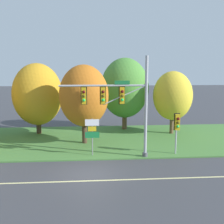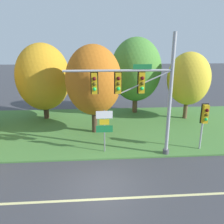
{
  "view_description": "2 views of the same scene",
  "coord_description": "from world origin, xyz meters",
  "px_view_note": "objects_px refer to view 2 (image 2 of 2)",
  "views": [
    {
      "loc": [
        0.18,
        -17.48,
        6.98
      ],
      "look_at": [
        1.87,
        4.39,
        3.33
      ],
      "focal_mm": 45.0,
      "sensor_mm": 36.0,
      "label": 1
    },
    {
      "loc": [
        -0.19,
        -9.82,
        6.88
      ],
      "look_at": [
        0.83,
        4.24,
        2.62
      ],
      "focal_mm": 35.0,
      "sensor_mm": 36.0,
      "label": 2
    }
  ],
  "objects_px": {
    "route_sign_post": "(104,125)",
    "tree_behind_signpost": "(94,81)",
    "pedestrian_signal_near_kerb": "(205,117)",
    "tree_tall_centre": "(188,79)",
    "tree_left_of_mast": "(43,77)",
    "traffic_signal_mast": "(139,90)",
    "tree_mid_verge": "(136,70)"
  },
  "relations": [
    {
      "from": "tree_tall_centre",
      "to": "tree_left_of_mast",
      "type": "bearing_deg",
      "value": 175.72
    },
    {
      "from": "traffic_signal_mast",
      "to": "tree_left_of_mast",
      "type": "height_order",
      "value": "traffic_signal_mast"
    },
    {
      "from": "tree_behind_signpost",
      "to": "tree_tall_centre",
      "type": "height_order",
      "value": "tree_behind_signpost"
    },
    {
      "from": "route_sign_post",
      "to": "tree_behind_signpost",
      "type": "xyz_separation_m",
      "value": [
        -0.67,
        3.6,
        2.35
      ]
    },
    {
      "from": "tree_left_of_mast",
      "to": "tree_mid_verge",
      "type": "distance_m",
      "value": 9.11
    },
    {
      "from": "route_sign_post",
      "to": "tree_behind_signpost",
      "type": "relative_size",
      "value": 0.41
    },
    {
      "from": "tree_mid_verge",
      "to": "traffic_signal_mast",
      "type": "bearing_deg",
      "value": -98.98
    },
    {
      "from": "traffic_signal_mast",
      "to": "tree_behind_signpost",
      "type": "relative_size",
      "value": 1.09
    },
    {
      "from": "route_sign_post",
      "to": "tree_tall_centre",
      "type": "relative_size",
      "value": 0.46
    },
    {
      "from": "traffic_signal_mast",
      "to": "tree_mid_verge",
      "type": "relative_size",
      "value": 0.99
    },
    {
      "from": "pedestrian_signal_near_kerb",
      "to": "tree_behind_signpost",
      "type": "relative_size",
      "value": 0.46
    },
    {
      "from": "route_sign_post",
      "to": "tree_left_of_mast",
      "type": "distance_m",
      "value": 9.53
    },
    {
      "from": "tree_left_of_mast",
      "to": "route_sign_post",
      "type": "bearing_deg",
      "value": -54.44
    },
    {
      "from": "pedestrian_signal_near_kerb",
      "to": "tree_left_of_mast",
      "type": "distance_m",
      "value": 14.36
    },
    {
      "from": "pedestrian_signal_near_kerb",
      "to": "tree_left_of_mast",
      "type": "relative_size",
      "value": 0.45
    },
    {
      "from": "tree_behind_signpost",
      "to": "traffic_signal_mast",
      "type": "bearing_deg",
      "value": -56.68
    },
    {
      "from": "tree_left_of_mast",
      "to": "pedestrian_signal_near_kerb",
      "type": "bearing_deg",
      "value": -33.05
    },
    {
      "from": "tree_left_of_mast",
      "to": "tree_tall_centre",
      "type": "height_order",
      "value": "tree_left_of_mast"
    },
    {
      "from": "route_sign_post",
      "to": "pedestrian_signal_near_kerb",
      "type": "bearing_deg",
      "value": -1.94
    },
    {
      "from": "traffic_signal_mast",
      "to": "route_sign_post",
      "type": "bearing_deg",
      "value": 164.17
    },
    {
      "from": "pedestrian_signal_near_kerb",
      "to": "tree_behind_signpost",
      "type": "height_order",
      "value": "tree_behind_signpost"
    },
    {
      "from": "pedestrian_signal_near_kerb",
      "to": "tree_behind_signpost",
      "type": "bearing_deg",
      "value": 152.14
    },
    {
      "from": "pedestrian_signal_near_kerb",
      "to": "tree_tall_centre",
      "type": "xyz_separation_m",
      "value": [
        1.59,
        6.77,
        1.5
      ]
    },
    {
      "from": "traffic_signal_mast",
      "to": "tree_behind_signpost",
      "type": "distance_m",
      "value": 5.01
    },
    {
      "from": "tree_left_of_mast",
      "to": "tree_behind_signpost",
      "type": "height_order",
      "value": "tree_left_of_mast"
    },
    {
      "from": "route_sign_post",
      "to": "tree_mid_verge",
      "type": "height_order",
      "value": "tree_mid_verge"
    },
    {
      "from": "tree_tall_centre",
      "to": "tree_behind_signpost",
      "type": "bearing_deg",
      "value": -161.51
    },
    {
      "from": "route_sign_post",
      "to": "tree_behind_signpost",
      "type": "bearing_deg",
      "value": 100.58
    },
    {
      "from": "tree_behind_signpost",
      "to": "tree_tall_centre",
      "type": "distance_m",
      "value": 9.3
    },
    {
      "from": "route_sign_post",
      "to": "tree_left_of_mast",
      "type": "xyz_separation_m",
      "value": [
        -5.4,
        7.56,
        2.11
      ]
    },
    {
      "from": "route_sign_post",
      "to": "tree_behind_signpost",
      "type": "height_order",
      "value": "tree_behind_signpost"
    },
    {
      "from": "tree_left_of_mast",
      "to": "tree_behind_signpost",
      "type": "xyz_separation_m",
      "value": [
        4.73,
        -3.96,
        0.24
      ]
    }
  ]
}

